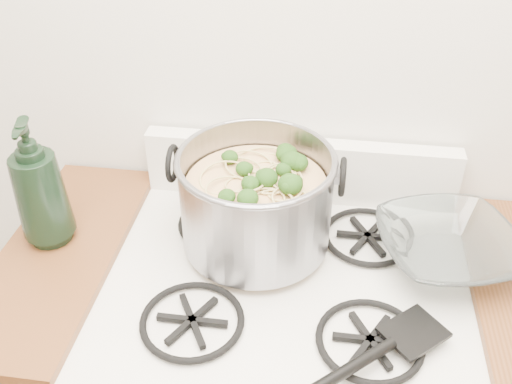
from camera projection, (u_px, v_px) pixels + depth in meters
name	position (u px, v px, depth m)	size (l,w,h in m)	color
counter_left	(94.00, 378.00, 1.53)	(0.25, 0.65, 0.92)	silver
stock_pot	(256.00, 202.00, 1.22)	(0.36, 0.33, 0.23)	gray
spatula	(414.00, 330.00, 1.05)	(0.29, 0.31, 0.02)	black
glass_bowl	(445.00, 254.00, 1.22)	(0.12, 0.12, 0.03)	white
bottle	(38.00, 183.00, 1.20)	(0.11, 0.12, 0.30)	black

